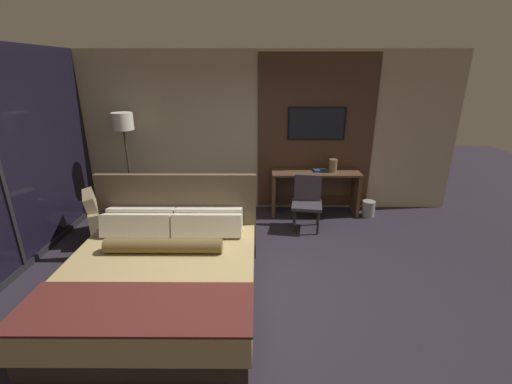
{
  "coord_description": "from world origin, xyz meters",
  "views": [
    {
      "loc": [
        0.08,
        -3.47,
        2.5
      ],
      "look_at": [
        0.06,
        1.01,
        0.87
      ],
      "focal_mm": 24.0,
      "sensor_mm": 36.0,
      "label": 1
    }
  ],
  "objects_px": {
    "desk": "(315,185)",
    "armchair_by_window": "(114,220)",
    "tv": "(317,124)",
    "desk_chair": "(307,198)",
    "book": "(320,170)",
    "waste_bin": "(368,209)",
    "floor_lamp": "(124,130)",
    "bed": "(162,275)",
    "vase_tall": "(333,165)"
  },
  "relations": [
    {
      "from": "tv",
      "to": "floor_lamp",
      "type": "distance_m",
      "value": 3.26
    },
    {
      "from": "floor_lamp",
      "to": "tv",
      "type": "bearing_deg",
      "value": 6.26
    },
    {
      "from": "desk",
      "to": "book",
      "type": "height_order",
      "value": "book"
    },
    {
      "from": "desk",
      "to": "armchair_by_window",
      "type": "xyz_separation_m",
      "value": [
        -3.27,
        -0.94,
        -0.26
      ]
    },
    {
      "from": "armchair_by_window",
      "to": "book",
      "type": "xyz_separation_m",
      "value": [
        3.35,
        0.94,
        0.54
      ]
    },
    {
      "from": "desk",
      "to": "waste_bin",
      "type": "height_order",
      "value": "desk"
    },
    {
      "from": "floor_lamp",
      "to": "vase_tall",
      "type": "relative_size",
      "value": 8.25
    },
    {
      "from": "desk",
      "to": "armchair_by_window",
      "type": "distance_m",
      "value": 3.42
    },
    {
      "from": "desk",
      "to": "tv",
      "type": "xyz_separation_m",
      "value": [
        0.0,
        0.19,
        1.07
      ]
    },
    {
      "from": "desk",
      "to": "book",
      "type": "relative_size",
      "value": 6.39
    },
    {
      "from": "desk_chair",
      "to": "vase_tall",
      "type": "xyz_separation_m",
      "value": [
        0.51,
        0.58,
        0.39
      ]
    },
    {
      "from": "vase_tall",
      "to": "waste_bin",
      "type": "distance_m",
      "value": 1.01
    },
    {
      "from": "floor_lamp",
      "to": "waste_bin",
      "type": "distance_m",
      "value": 4.41
    },
    {
      "from": "bed",
      "to": "armchair_by_window",
      "type": "height_order",
      "value": "bed"
    },
    {
      "from": "armchair_by_window",
      "to": "waste_bin",
      "type": "relative_size",
      "value": 3.73
    },
    {
      "from": "tv",
      "to": "vase_tall",
      "type": "relative_size",
      "value": 4.54
    },
    {
      "from": "bed",
      "to": "vase_tall",
      "type": "distance_m",
      "value": 3.51
    },
    {
      "from": "floor_lamp",
      "to": "desk_chair",
      "type": "bearing_deg",
      "value": -8.3
    },
    {
      "from": "armchair_by_window",
      "to": "book",
      "type": "distance_m",
      "value": 3.52
    },
    {
      "from": "floor_lamp",
      "to": "vase_tall",
      "type": "height_order",
      "value": "floor_lamp"
    },
    {
      "from": "armchair_by_window",
      "to": "book",
      "type": "relative_size",
      "value": 4.33
    },
    {
      "from": "tv",
      "to": "floor_lamp",
      "type": "relative_size",
      "value": 0.55
    },
    {
      "from": "bed",
      "to": "floor_lamp",
      "type": "bearing_deg",
      "value": 115.77
    },
    {
      "from": "desk_chair",
      "to": "tv",
      "type": "bearing_deg",
      "value": 83.87
    },
    {
      "from": "bed",
      "to": "waste_bin",
      "type": "distance_m",
      "value": 3.86
    },
    {
      "from": "armchair_by_window",
      "to": "floor_lamp",
      "type": "xyz_separation_m",
      "value": [
        0.04,
        0.78,
        1.27
      ]
    },
    {
      "from": "desk_chair",
      "to": "armchair_by_window",
      "type": "distance_m",
      "value": 3.09
    },
    {
      "from": "tv",
      "to": "floor_lamp",
      "type": "height_order",
      "value": "tv"
    },
    {
      "from": "waste_bin",
      "to": "desk_chair",
      "type": "bearing_deg",
      "value": -159.5
    },
    {
      "from": "vase_tall",
      "to": "waste_bin",
      "type": "bearing_deg",
      "value": -12.11
    },
    {
      "from": "desk_chair",
      "to": "vase_tall",
      "type": "distance_m",
      "value": 0.86
    },
    {
      "from": "desk_chair",
      "to": "waste_bin",
      "type": "distance_m",
      "value": 1.3
    },
    {
      "from": "book",
      "to": "armchair_by_window",
      "type": "bearing_deg",
      "value": -164.36
    },
    {
      "from": "desk",
      "to": "tv",
      "type": "relative_size",
      "value": 1.54
    },
    {
      "from": "tv",
      "to": "vase_tall",
      "type": "bearing_deg",
      "value": -36.56
    },
    {
      "from": "desk_chair",
      "to": "floor_lamp",
      "type": "bearing_deg",
      "value": -179.41
    },
    {
      "from": "bed",
      "to": "armchair_by_window",
      "type": "xyz_separation_m",
      "value": [
        -1.18,
        1.6,
        -0.07
      ]
    },
    {
      "from": "floor_lamp",
      "to": "armchair_by_window",
      "type": "bearing_deg",
      "value": -92.62
    },
    {
      "from": "bed",
      "to": "tv",
      "type": "bearing_deg",
      "value": 52.63
    },
    {
      "from": "desk_chair",
      "to": "book",
      "type": "height_order",
      "value": "desk_chair"
    },
    {
      "from": "desk",
      "to": "vase_tall",
      "type": "bearing_deg",
      "value": -5.06
    },
    {
      "from": "tv",
      "to": "book",
      "type": "xyz_separation_m",
      "value": [
        0.08,
        -0.2,
        -0.79
      ]
    },
    {
      "from": "armchair_by_window",
      "to": "vase_tall",
      "type": "bearing_deg",
      "value": -102.45
    },
    {
      "from": "bed",
      "to": "book",
      "type": "distance_m",
      "value": 3.37
    },
    {
      "from": "floor_lamp",
      "to": "vase_tall",
      "type": "xyz_separation_m",
      "value": [
        3.53,
        0.14,
        -0.64
      ]
    },
    {
      "from": "desk",
      "to": "desk_chair",
      "type": "relative_size",
      "value": 1.79
    },
    {
      "from": "desk",
      "to": "waste_bin",
      "type": "distance_m",
      "value": 1.04
    },
    {
      "from": "floor_lamp",
      "to": "bed",
      "type": "bearing_deg",
      "value": -64.23
    },
    {
      "from": "floor_lamp",
      "to": "book",
      "type": "relative_size",
      "value": 7.52
    },
    {
      "from": "desk_chair",
      "to": "book",
      "type": "bearing_deg",
      "value": 73.03
    }
  ]
}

